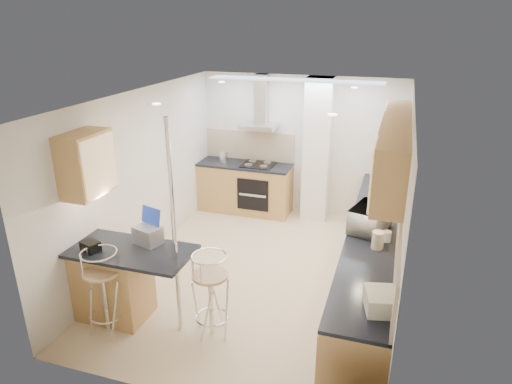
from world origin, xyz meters
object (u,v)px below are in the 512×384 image
(laptop, at_px, (148,235))
(bread_bin, at_px, (380,301))
(microwave, at_px, (370,219))
(bar_stool_end, at_px, (211,296))
(bar_stool_near, at_px, (104,292))

(laptop, height_order, bread_bin, laptop)
(microwave, bearing_deg, laptop, 131.97)
(laptop, bearing_deg, bar_stool_end, 4.13)
(microwave, height_order, laptop, microwave)
(microwave, relative_size, bar_stool_near, 0.55)
(laptop, xyz_separation_m, bar_stool_end, (0.85, -0.20, -0.53))
(bar_stool_near, relative_size, bread_bin, 3.10)
(laptop, relative_size, bar_stool_near, 0.29)
(bar_stool_end, bearing_deg, laptop, 117.34)
(bar_stool_near, bearing_deg, laptop, 38.91)
(bar_stool_near, height_order, bread_bin, bread_bin)
(bar_stool_end, bearing_deg, microwave, -8.86)
(microwave, height_order, bar_stool_near, microwave)
(bar_stool_end, bearing_deg, bar_stool_near, 145.45)
(bar_stool_near, xyz_separation_m, bar_stool_end, (1.16, 0.32, -0.01))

